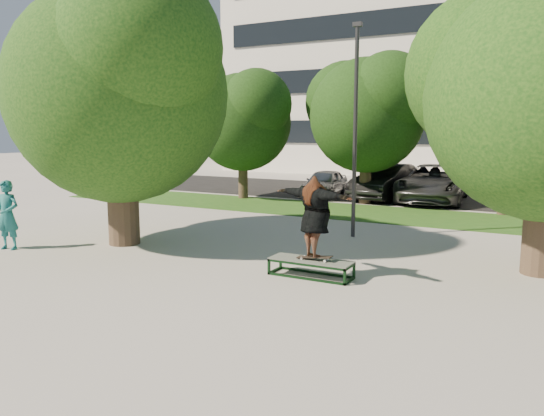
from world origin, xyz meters
The scene contains 15 objects.
ground centered at (0.00, 0.00, 0.00)m, with size 120.00×120.00×0.00m, color gray.
grass_strip centered at (1.00, 9.50, 0.01)m, with size 30.00×4.00×0.02m, color #154513.
asphalt_strip centered at (0.00, 16.00, 0.01)m, with size 40.00×8.00×0.01m, color black.
tree_left centered at (-4.29, 1.09, 4.42)m, with size 6.96×5.95×7.12m.
bg_tree_left centered at (-6.57, 11.07, 3.73)m, with size 5.28×4.51×5.77m.
bg_tree_mid centered at (-1.08, 12.08, 4.02)m, with size 5.76×4.92×6.24m.
bg_tree_right centered at (4.43, 11.57, 3.49)m, with size 5.04×4.31×5.43m.
lamppost centered at (1.00, 5.00, 3.15)m, with size 0.25×0.15×6.11m.
office_building centered at (-2.00, 31.98, 8.00)m, with size 30.00×14.12×16.00m.
grind_box centered at (1.70, 0.43, 0.19)m, with size 1.80×0.60×0.38m.
skater_rig centered at (1.79, 0.43, 1.31)m, with size 2.19×1.28×1.80m.
bystander centered at (-6.40, -0.95, 0.91)m, with size 0.67×0.44×1.83m, color #196062.
car_silver_a centered at (-3.50, 13.50, 0.64)m, with size 1.50×3.73×1.27m, color #A9A8AD.
car_dark centered at (-0.66, 13.92, 0.80)m, with size 1.68×4.83×1.59m, color black.
car_grey centered at (1.42, 14.04, 0.81)m, with size 2.68×5.82×1.62m, color #4F4F53.
Camera 1 is at (6.24, -9.68, 3.12)m, focal length 35.00 mm.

